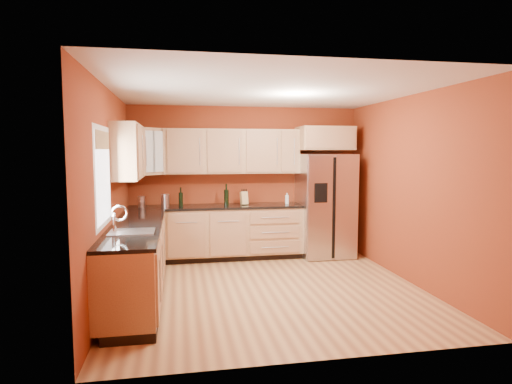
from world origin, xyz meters
The scene contains 23 objects.
floor centered at (0.00, 0.00, 0.00)m, with size 4.00×4.00×0.00m, color #9F663D.
ceiling centered at (0.00, 0.00, 2.60)m, with size 4.00×4.00×0.00m, color silver.
wall_back centered at (0.00, 2.00, 1.30)m, with size 4.00×0.04×2.60m, color maroon.
wall_front centered at (0.00, -2.00, 1.30)m, with size 4.00×0.04×2.60m, color maroon.
wall_left centered at (-2.00, 0.00, 1.30)m, with size 0.04×4.00×2.60m, color maroon.
wall_right centered at (2.00, 0.00, 1.30)m, with size 0.04×4.00×2.60m, color maroon.
base_cabinets_back centered at (-0.55, 1.70, 0.44)m, with size 2.90×0.60×0.88m, color #9E6E4C.
base_cabinets_left centered at (-1.70, 0.00, 0.44)m, with size 0.60×2.80×0.88m, color #9E6E4C.
countertop_back centered at (-0.55, 1.69, 0.90)m, with size 2.90×0.62×0.04m, color black.
countertop_left centered at (-1.69, 0.00, 0.90)m, with size 0.62×2.80×0.04m, color black.
upper_cabinets_back centered at (-0.25, 1.83, 1.83)m, with size 2.30×0.33×0.75m, color #9E6E4C.
upper_cabinets_left centered at (-1.83, 0.72, 1.83)m, with size 0.33×1.35×0.75m, color #9E6E4C.
corner_upper_cabinet centered at (-1.67, 1.67, 1.83)m, with size 0.62×0.33×0.75m, color #9E6E4C.
over_fridge_cabinet centered at (1.35, 1.70, 2.05)m, with size 0.92×0.60×0.40m, color #9E6E4C.
refrigerator centered at (1.35, 1.62, 0.89)m, with size 0.90×0.75×1.78m, color #AFAFB4.
window centered at (-1.98, -0.50, 1.55)m, with size 0.03×0.90×1.00m, color white.
sink_faucet centered at (-1.69, -0.50, 1.07)m, with size 0.50×0.42×0.30m, color silver, non-canonical shape.
canister_left centered at (-1.76, 1.70, 1.01)m, with size 0.11×0.11×0.18m, color #AFAFB4.
canister_right centered at (-1.38, 1.62, 1.03)m, with size 0.13×0.13×0.21m, color #AFAFB4.
wine_bottle_a centered at (-0.37, 1.72, 1.10)m, with size 0.08×0.08×0.36m, color black, non-canonical shape.
wine_bottle_b centered at (-1.13, 1.71, 1.08)m, with size 0.07×0.07×0.32m, color black, non-canonical shape.
knife_block centered at (-0.07, 1.73, 1.03)m, with size 0.11×0.10×0.22m, color tan.
soap_dispenser centered at (0.69, 1.72, 1.01)m, with size 0.06×0.06×0.19m, color white.
Camera 1 is at (-1.17, -5.43, 1.83)m, focal length 30.00 mm.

